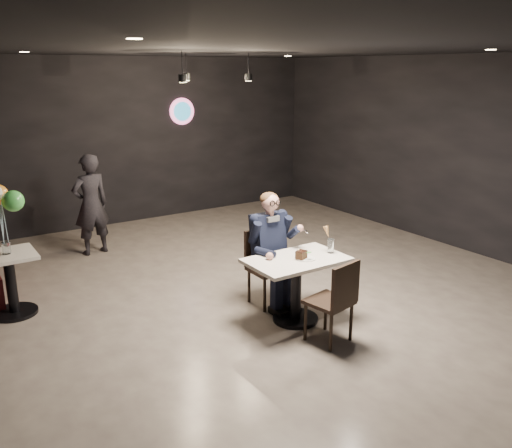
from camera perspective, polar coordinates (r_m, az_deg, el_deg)
floor at (r=6.91m, az=3.17°, el=-7.73°), size 9.00×9.00×0.00m
wall_sign at (r=10.61m, az=-7.81°, el=11.67°), size 0.50×0.06×0.50m
pendant_lights at (r=8.02m, az=-5.39°, el=16.68°), size 1.40×1.20×0.36m
main_table at (r=6.18m, az=4.23°, el=-6.92°), size 1.10×0.70×0.75m
chair_far at (r=6.56m, az=1.32°, el=-4.69°), size 0.42×0.46×0.92m
chair_near at (r=5.75m, az=7.70°, el=-7.93°), size 0.50×0.53×0.92m
seated_man at (r=6.47m, az=1.33°, el=-2.53°), size 0.60×0.80×1.44m
dessert_plate at (r=6.03m, az=5.28°, el=-3.65°), size 0.21×0.21×0.01m
cake_slice at (r=6.00m, az=4.79°, el=-3.27°), size 0.14×0.13×0.08m
mint_leaf at (r=5.97m, az=5.61°, el=-3.00°), size 0.06×0.04×0.01m
sundae_glass at (r=6.25m, az=7.87°, el=-2.30°), size 0.07×0.07×0.16m
wafer_cone at (r=6.20m, az=7.50°, el=-0.82°), size 0.08×0.08×0.13m
side_table at (r=6.93m, az=-24.36°, el=-5.81°), size 0.60×0.60×0.75m
balloon_vase at (r=6.78m, az=-24.79°, el=-2.30°), size 0.09×0.09×0.14m
balloon_bunch at (r=6.67m, az=-25.22°, el=1.27°), size 0.43×0.43×0.71m
passerby at (r=8.66m, az=-16.99°, el=1.96°), size 0.61×0.45×1.56m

